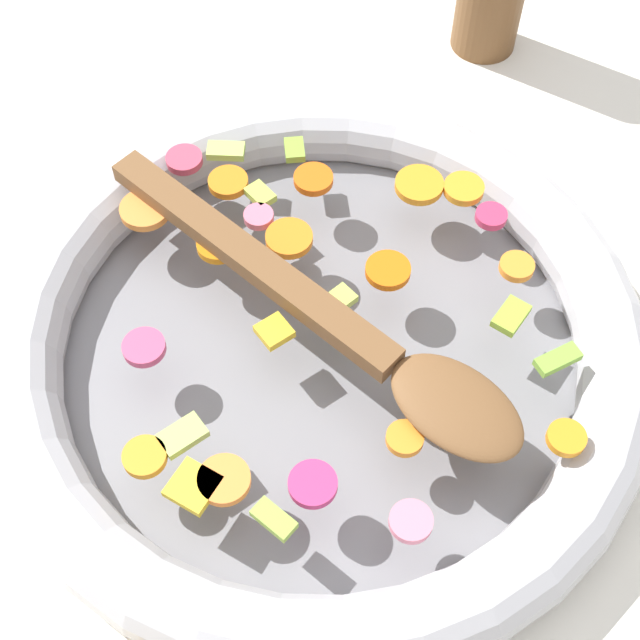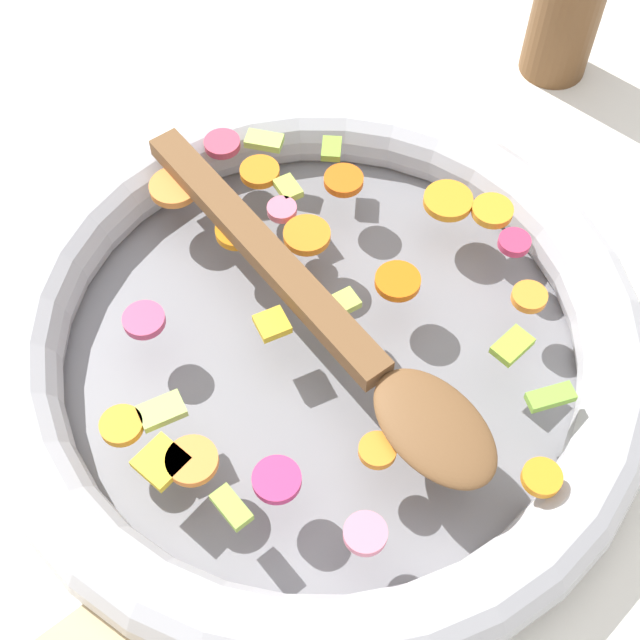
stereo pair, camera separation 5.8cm
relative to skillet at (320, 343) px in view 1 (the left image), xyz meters
The scene contains 4 objects.
ground_plane 0.02m from the skillet, ahead, with size 4.00×4.00×0.00m, color silver.
skillet is the anchor object (origin of this frame).
chopped_vegetables 0.04m from the skillet, 37.07° to the right, with size 0.36×0.33×0.01m.
wooden_spoon 0.05m from the skillet, behind, with size 0.34×0.06×0.01m.
Camera 1 is at (-0.21, 0.24, 0.53)m, focal length 50.00 mm.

